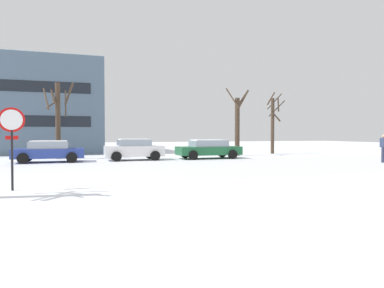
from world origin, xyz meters
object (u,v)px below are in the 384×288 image
(parked_car_green, at_px, (208,149))
(parked_car_white, at_px, (134,149))
(parked_car_blue, at_px, (49,151))
(stop_sign, at_px, (12,132))
(pedestrian_crossing, at_px, (384,146))

(parked_car_green, bearing_deg, parked_car_white, 177.98)
(parked_car_blue, bearing_deg, parked_car_green, -0.53)
(parked_car_white, xyz_separation_m, parked_car_green, (5.25, -0.19, -0.04))
(stop_sign, relative_size, parked_car_blue, 0.62)
(parked_car_white, bearing_deg, parked_car_blue, -179.03)
(pedestrian_crossing, bearing_deg, parked_car_white, 154.77)
(parked_car_blue, distance_m, pedestrian_crossing, 20.56)
(parked_car_blue, distance_m, parked_car_green, 10.49)
(parked_car_blue, height_order, parked_car_white, parked_car_white)
(parked_car_blue, xyz_separation_m, parked_car_white, (5.25, 0.09, 0.04))
(parked_car_blue, xyz_separation_m, pedestrian_crossing, (19.47, -6.61, 0.31))
(parked_car_green, bearing_deg, stop_sign, -134.09)
(stop_sign, xyz_separation_m, pedestrian_crossing, (19.65, 4.51, -0.79))
(parked_car_green, relative_size, pedestrian_crossing, 2.60)
(parked_car_green, distance_m, pedestrian_crossing, 11.10)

